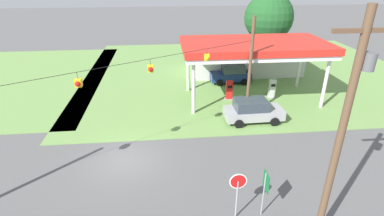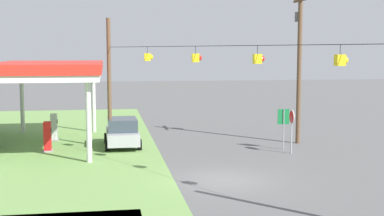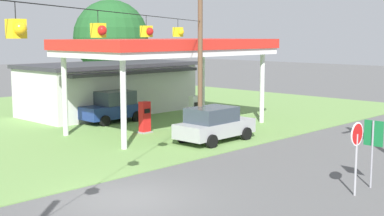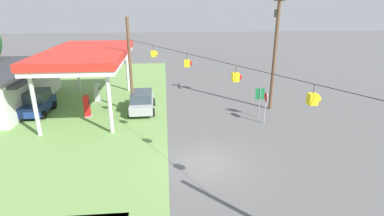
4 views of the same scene
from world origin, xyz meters
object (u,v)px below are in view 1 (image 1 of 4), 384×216
Objects in this scene: gas_station_store at (245,56)px; fuel_pump_far at (272,89)px; stop_sign_roadside at (238,186)px; fuel_pump_near at (229,91)px; gas_station_canopy at (255,48)px; car_at_pumps_rear at (231,73)px; car_at_pumps_front at (253,110)px; tree_behind_station at (269,18)px; route_sign at (265,186)px; utility_pole_main at (343,129)px.

gas_station_store reaches higher than fuel_pump_far.
fuel_pump_near is at bearing -100.78° from stop_sign_roadside.
car_at_pumps_rear is (-0.84, 4.29, -3.66)m from gas_station_canopy.
car_at_pumps_front is 0.54× the size of tree_behind_station.
fuel_pump_far is 13.64m from tree_behind_station.
tree_behind_station is (8.68, 26.15, 3.46)m from route_sign.
gas_station_canopy reaches higher than car_at_pumps_front.
gas_station_canopy is 2.76× the size of car_at_pumps_front.
car_at_pumps_front is 1.09× the size of car_at_pumps_rear.
gas_station_canopy is at bearing -101.04° from gas_station_store.
gas_station_canopy is 4.26m from fuel_pump_far.
car_at_pumps_rear is at bearing 101.04° from gas_station_canopy.
utility_pole_main is (0.62, -15.29, 4.59)m from fuel_pump_near.
utility_pole_main reaches higher than car_at_pumps_rear.
fuel_pump_near is 4.38m from car_at_pumps_front.
fuel_pump_near is at bearing 100.31° from car_at_pumps_front.
car_at_pumps_front is (0.87, -4.29, 0.07)m from fuel_pump_near.
stop_sign_roadside is at bearing -108.38° from gas_station_canopy.
gas_station_canopy is at bearing 85.04° from utility_pole_main.
utility_pole_main is (-1.33, -15.29, 0.80)m from gas_station_canopy.
gas_station_canopy reaches higher than gas_station_store.
utility_pole_main is (-0.25, -11.00, 4.52)m from car_at_pumps_front.
tree_behind_station is at bearing 76.37° from utility_pole_main.
car_at_pumps_rear is at bearing 88.57° from utility_pole_main.
tree_behind_station reaches higher than car_at_pumps_rear.
utility_pole_main reaches higher than car_at_pumps_front.
route_sign is at bearing 140.42° from utility_pole_main.
fuel_pump_far is 5.12m from car_at_pumps_rear.
route_sign is (-2.43, -17.98, 0.73)m from car_at_pumps_rear.
gas_station_store is 8.42m from fuel_pump_near.
tree_behind_station reaches higher than car_at_pumps_front.
car_at_pumps_rear is 18.15m from route_sign.
stop_sign_roadside is (-6.51, -13.73, 0.97)m from fuel_pump_far.
car_at_pumps_front is at bearing -78.50° from fuel_pump_near.
tree_behind_station is (3.46, 12.47, 4.33)m from fuel_pump_far.
fuel_pump_near is 13.78m from route_sign.
gas_station_canopy is 8.30m from gas_station_store.
gas_station_store is 4.73× the size of stop_sign_roadside.
utility_pole_main reaches higher than fuel_pump_far.
car_at_pumps_rear is at bearing 87.22° from car_at_pumps_front.
fuel_pump_near is 15.98m from utility_pole_main.
fuel_pump_far is 0.40× the size of car_at_pumps_front.
fuel_pump_far is at bearing 77.92° from utility_pole_main.
gas_station_store is at bearing 93.43° from fuel_pump_far.
route_sign reaches higher than car_at_pumps_front.
gas_station_store is 12.23m from car_at_pumps_front.
stop_sign_roadside is at bearing -115.37° from fuel_pump_far.
tree_behind_station reaches higher than route_sign.
fuel_pump_near is at bearing -179.96° from gas_station_canopy.
car_at_pumps_rear is (1.11, 4.29, 0.14)m from fuel_pump_near.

